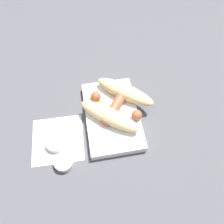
{
  "coord_description": "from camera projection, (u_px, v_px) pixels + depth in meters",
  "views": [
    {
      "loc": [
        0.34,
        -0.06,
        0.62
      ],
      "look_at": [
        0.0,
        0.0,
        0.04
      ],
      "focal_mm": 35.0,
      "sensor_mm": 36.0,
      "label": 1
    }
  ],
  "objects": [
    {
      "name": "ground_plane",
      "position": [
        112.0,
        118.0,
        0.71
      ],
      "size": [
        3.0,
        3.0,
        0.0
      ],
      "primitive_type": "plane",
      "color": "#4C4C51"
    },
    {
      "name": "food_tray",
      "position": [
        112.0,
        116.0,
        0.7
      ],
      "size": [
        0.26,
        0.16,
        0.03
      ],
      "color": "white",
      "rests_on": "ground_plane"
    },
    {
      "name": "bread_roll",
      "position": [
        117.0,
        103.0,
        0.68
      ],
      "size": [
        0.24,
        0.25,
        0.04
      ],
      "color": "#DBBC84",
      "rests_on": "food_tray"
    },
    {
      "name": "sausage",
      "position": [
        116.0,
        105.0,
        0.68
      ],
      "size": [
        0.13,
        0.15,
        0.03
      ],
      "color": "#9E5638",
      "rests_on": "food_tray"
    },
    {
      "name": "pickled_veggies",
      "position": [
        94.0,
        102.0,
        0.7
      ],
      "size": [
        0.07,
        0.06,
        0.01
      ],
      "color": "orange",
      "rests_on": "food_tray"
    },
    {
      "name": "napkin",
      "position": [
        58.0,
        139.0,
        0.67
      ],
      "size": [
        0.16,
        0.16,
        0.0
      ],
      "color": "white",
      "rests_on": "ground_plane"
    },
    {
      "name": "condiment_cup_near",
      "position": [
        56.0,
        144.0,
        0.65
      ],
      "size": [
        0.06,
        0.06,
        0.02
      ],
      "color": "silver",
      "rests_on": "ground_plane"
    },
    {
      "name": "condiment_cup_far",
      "position": [
        64.0,
        162.0,
        0.62
      ],
      "size": [
        0.06,
        0.06,
        0.02
      ],
      "color": "silver",
      "rests_on": "ground_plane"
    }
  ]
}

